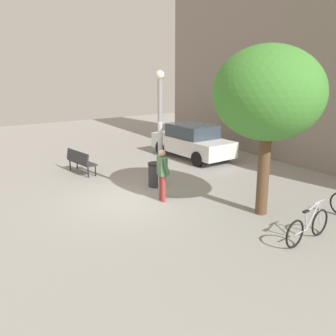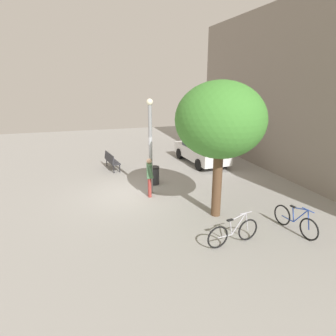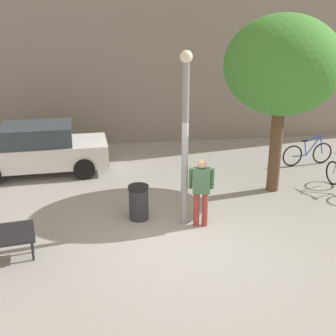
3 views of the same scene
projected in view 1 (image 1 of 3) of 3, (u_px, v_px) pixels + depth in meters
The scene contains 9 objects.
ground_plane at pixel (137, 200), 12.78m from camera, with size 36.00×36.00×0.00m, color gray.
building_facade at pixel (325, 63), 16.16m from camera, with size 19.35×2.00×8.50m, color gray.
lamppost at pixel (160, 127), 12.49m from camera, with size 0.28×0.28×4.07m.
person_by_lamppost at pixel (162, 172), 12.46m from camera, with size 0.62×0.36×1.67m.
park_bench at pixel (80, 160), 15.64m from camera, with size 1.66×0.73×0.92m.
plaza_tree at pixel (268, 94), 10.74m from camera, with size 3.06×3.06×4.80m.
bicycle_silver at pixel (308, 227), 9.75m from camera, with size 0.28×1.80×0.97m.
parked_car_white at pixel (192, 141), 18.15m from camera, with size 4.31×2.05×1.55m.
trash_bin at pixel (155, 174), 14.05m from camera, with size 0.50×0.50×0.87m.
Camera 1 is at (10.76, -5.55, 4.34)m, focal length 42.35 mm.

